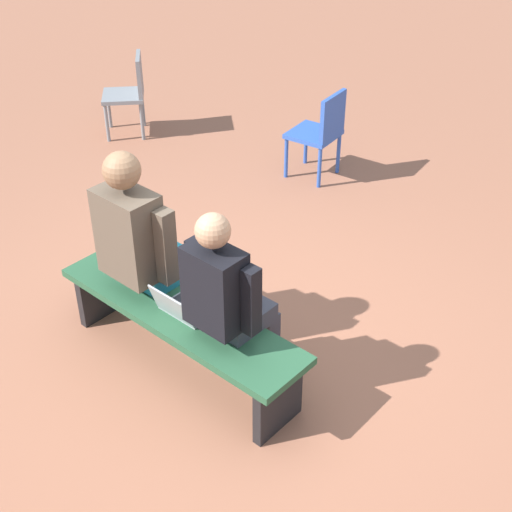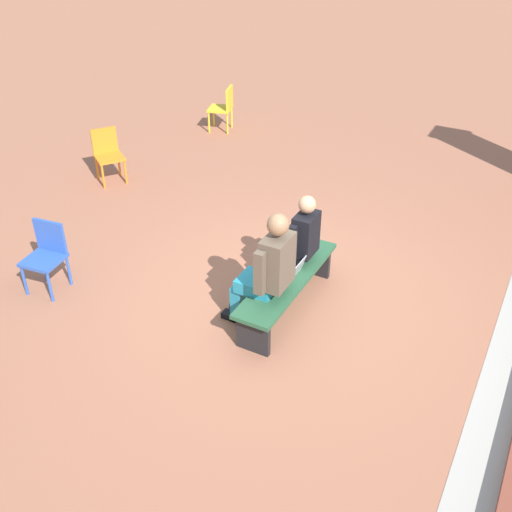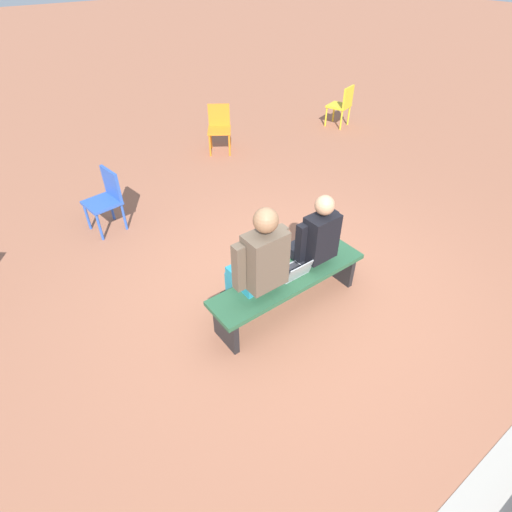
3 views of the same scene
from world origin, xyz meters
TOP-DOWN VIEW (x-y plane):
  - ground_plane at (0.00, 0.00)m, footprint 60.00×60.00m
  - concrete_strip at (0.19, 2.54)m, footprint 8.02×0.40m
  - bench at (0.19, 0.17)m, footprint 1.80×0.44m
  - person_student at (-0.17, 0.10)m, footprint 0.51×0.64m
  - person_adult at (0.55, 0.09)m, footprint 0.59×0.74m
  - laptop at (0.14, 0.18)m, footprint 0.32×0.29m
  - plastic_chair_near_bench_right at (-4.29, -3.34)m, footprint 0.52×0.52m
  - plastic_chair_near_bench_left at (-1.52, -3.83)m, footprint 0.58×0.58m
  - plastic_chair_far_left at (1.12, -2.51)m, footprint 0.47×0.47m

SIDE VIEW (x-z plane):
  - ground_plane at x=0.00m, z-range 0.00..0.00m
  - concrete_strip at x=0.19m, z-range 0.00..0.01m
  - bench at x=0.19m, z-range 0.13..0.58m
  - plastic_chair_near_bench_right at x=-4.29m, z-range 0.06..0.90m
  - plastic_chair_near_bench_left at x=-1.52m, z-range 0.06..0.90m
  - plastic_chair_far_left at x=1.12m, z-range 0.06..0.90m
  - laptop at x=0.14m, z-range 0.39..0.61m
  - person_student at x=-0.17m, z-range 0.05..1.34m
  - person_adult at x=0.55m, z-range 0.04..1.45m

